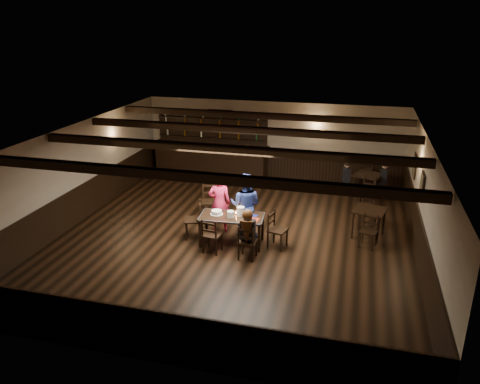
% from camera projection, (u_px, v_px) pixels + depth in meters
% --- Properties ---
extents(ground, '(10.00, 10.00, 0.00)m').
position_uv_depth(ground, '(236.00, 236.00, 12.26)').
color(ground, black).
rests_on(ground, ground).
extents(room_shell, '(9.02, 10.02, 2.71)m').
position_uv_depth(room_shell, '(236.00, 172.00, 11.68)').
color(room_shell, beige).
rests_on(room_shell, ground).
extents(dining_table, '(1.65, 0.92, 0.75)m').
position_uv_depth(dining_table, '(232.00, 219.00, 11.60)').
color(dining_table, black).
rests_on(dining_table, ground).
extents(chair_near_left, '(0.46, 0.44, 0.88)m').
position_uv_depth(chair_near_left, '(211.00, 233.00, 11.18)').
color(chair_near_left, black).
rests_on(chair_near_left, ground).
extents(chair_near_right, '(0.42, 0.40, 0.86)m').
position_uv_depth(chair_near_right, '(247.00, 240.00, 10.87)').
color(chair_near_right, black).
rests_on(chair_near_right, ground).
extents(chair_end_left, '(0.55, 0.57, 0.97)m').
position_uv_depth(chair_end_left, '(196.00, 217.00, 12.00)').
color(chair_end_left, black).
rests_on(chair_end_left, ground).
extents(chair_end_right, '(0.50, 0.52, 0.93)m').
position_uv_depth(chair_end_right, '(275.00, 227.00, 11.49)').
color(chair_end_right, black).
rests_on(chair_end_right, ground).
extents(chair_far_pushed, '(0.59, 0.57, 1.03)m').
position_uv_depth(chair_far_pushed, '(210.00, 198.00, 13.15)').
color(chair_far_pushed, black).
rests_on(chair_far_pushed, ground).
extents(woman_pink, '(0.66, 0.51, 1.59)m').
position_uv_depth(woman_pink, '(220.00, 203.00, 12.28)').
color(woman_pink, '#FF2D4E').
rests_on(woman_pink, ground).
extents(man_blue, '(0.86, 0.69, 1.71)m').
position_uv_depth(man_blue, '(245.00, 205.00, 11.96)').
color(man_blue, navy).
rests_on(man_blue, ground).
extents(seated_person, '(0.34, 0.50, 0.82)m').
position_uv_depth(seated_person, '(248.00, 226.00, 10.80)').
color(seated_person, black).
rests_on(seated_person, ground).
extents(cake, '(0.32, 0.32, 0.10)m').
position_uv_depth(cake, '(217.00, 212.00, 11.67)').
color(cake, white).
rests_on(cake, dining_table).
extents(plate_stack_a, '(0.17, 0.17, 0.16)m').
position_uv_depth(plate_stack_a, '(231.00, 214.00, 11.48)').
color(plate_stack_a, white).
rests_on(plate_stack_a, dining_table).
extents(plate_stack_b, '(0.19, 0.19, 0.22)m').
position_uv_depth(plate_stack_b, '(241.00, 211.00, 11.58)').
color(plate_stack_b, white).
rests_on(plate_stack_b, dining_table).
extents(tea_light, '(0.06, 0.06, 0.06)m').
position_uv_depth(tea_light, '(236.00, 213.00, 11.67)').
color(tea_light, '#A5A8AD').
rests_on(tea_light, dining_table).
extents(salt_shaker, '(0.04, 0.04, 0.09)m').
position_uv_depth(salt_shaker, '(247.00, 217.00, 11.41)').
color(salt_shaker, silver).
rests_on(salt_shaker, dining_table).
extents(pepper_shaker, '(0.04, 0.04, 0.10)m').
position_uv_depth(pepper_shaker, '(249.00, 217.00, 11.39)').
color(pepper_shaker, '#A5A8AD').
rests_on(pepper_shaker, dining_table).
extents(drink_glass, '(0.06, 0.06, 0.10)m').
position_uv_depth(drink_glass, '(246.00, 213.00, 11.65)').
color(drink_glass, silver).
rests_on(drink_glass, dining_table).
extents(menu_red, '(0.36, 0.28, 0.00)m').
position_uv_depth(menu_red, '(252.00, 219.00, 11.40)').
color(menu_red, maroon).
rests_on(menu_red, dining_table).
extents(menu_blue, '(0.31, 0.26, 0.00)m').
position_uv_depth(menu_blue, '(252.00, 215.00, 11.61)').
color(menu_blue, '#101653').
rests_on(menu_blue, dining_table).
extents(bar_counter, '(4.20, 0.70, 2.20)m').
position_uv_depth(bar_counter, '(211.00, 156.00, 16.80)').
color(bar_counter, black).
rests_on(bar_counter, ground).
extents(back_table_a, '(0.94, 0.94, 0.75)m').
position_uv_depth(back_table_a, '(369.00, 213.00, 12.00)').
color(back_table_a, black).
rests_on(back_table_a, ground).
extents(back_table_b, '(1.04, 1.04, 0.75)m').
position_uv_depth(back_table_b, '(368.00, 177.00, 14.72)').
color(back_table_b, black).
rests_on(back_table_b, ground).
extents(bg_patron_left, '(0.26, 0.36, 0.68)m').
position_uv_depth(bg_patron_left, '(347.00, 172.00, 14.77)').
color(bg_patron_left, black).
rests_on(bg_patron_left, ground).
extents(bg_patron_right, '(0.24, 0.36, 0.70)m').
position_uv_depth(bg_patron_right, '(384.00, 173.00, 14.63)').
color(bg_patron_right, black).
rests_on(bg_patron_right, ground).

